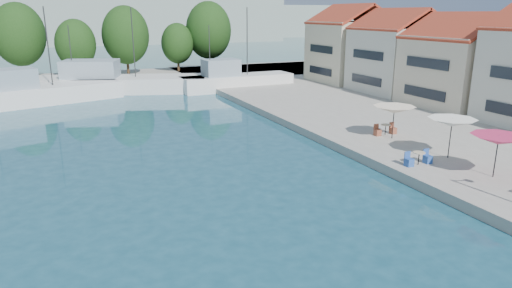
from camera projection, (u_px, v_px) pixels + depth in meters
name	position (u px, v px, depth m)	size (l,w,h in m)	color
quay_right	(467.00, 116.00, 40.47)	(32.00, 92.00, 0.60)	gray
quay_far	(81.00, 81.00, 61.38)	(90.00, 16.00, 0.60)	gray
hill_east	(191.00, 21.00, 177.75)	(140.00, 40.00, 12.00)	gray
building_04	(463.00, 59.00, 42.58)	(9.00, 8.80, 9.20)	beige
building_05	(398.00, 49.00, 50.42)	(8.40, 8.80, 9.70)	beige
building_06	(350.00, 43.00, 58.27)	(9.00, 8.80, 10.20)	beige
trawler_02	(32.00, 94.00, 47.11)	(17.63, 9.12, 10.20)	white
trawler_03	(114.00, 83.00, 54.52)	(21.25, 11.56, 10.20)	silver
trawler_04	(234.00, 81.00, 56.00)	(14.04, 4.06, 10.20)	silver
tree_04	(19.00, 35.00, 60.84)	(6.73, 6.73, 9.97)	#3F2B19
tree_05	(76.00, 44.00, 61.17)	(5.28, 5.28, 7.82)	#3F2B19
tree_06	(126.00, 35.00, 63.91)	(6.48, 6.48, 9.59)	#3F2B19
tree_07	(177.00, 43.00, 68.58)	(4.82, 4.82, 7.14)	#3F2B19
tree_08	(209.00, 30.00, 70.19)	(6.96, 6.96, 10.30)	#3F2B19
umbrella_pink	(498.00, 140.00, 24.16)	(2.91, 2.91, 2.32)	black
umbrella_white	(452.00, 122.00, 27.37)	(2.88, 2.88, 2.47)	black
umbrella_cream	(394.00, 110.00, 31.72)	(2.94, 2.94, 2.32)	black
cafe_table_02	(419.00, 160.00, 26.61)	(1.82, 0.70, 0.76)	black
cafe_table_03	(385.00, 131.00, 33.16)	(1.82, 0.70, 0.76)	black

